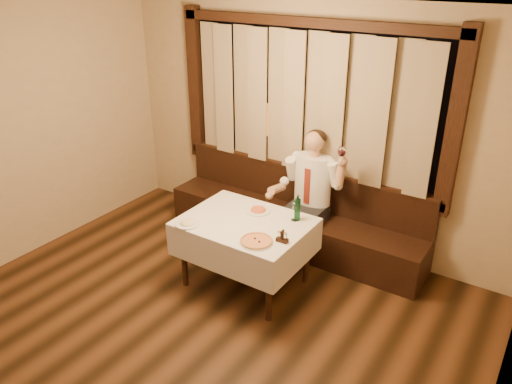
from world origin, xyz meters
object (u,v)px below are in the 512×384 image
Objects in this scene: banquette at (294,220)px; pizza at (256,241)px; cruet_caddy at (282,238)px; pasta_cream at (187,222)px; dining_table at (245,230)px; pasta_red at (258,208)px; green_bottle at (297,209)px; seated_man at (310,186)px.

pizza is (0.33, -1.31, 0.46)m from banquette.
cruet_caddy is (0.19, 0.14, 0.03)m from pizza.
pasta_cream is 0.98m from cruet_caddy.
cruet_caddy reaches higher than dining_table.
green_bottle is (0.43, 0.06, 0.09)m from pasta_red.
seated_man is at bearing 70.35° from pasta_red.
dining_table is at bearing 162.11° from cruet_caddy.
green_bottle reaches higher than pasta_cream.
dining_table is 0.57m from green_bottle.
green_bottle is 2.37× the size of cruet_caddy.
pasta_red is 2.17× the size of cruet_caddy.
green_bottle is at bearing -59.32° from banquette.
cruet_caddy reaches higher than pasta_red.
banquette is 26.58× the size of cruet_caddy.
seated_man is at bearing 93.91° from pizza.
banquette is 1.08m from dining_table.
green_bottle reaches higher than pasta_red.
green_bottle is (0.43, 0.31, 0.23)m from dining_table.
banquette is at bearing 103.93° from pizza.
pasta_red is at bearing 140.87° from cruet_caddy.
cruet_caddy is at bearing 13.57° from pasta_cream.
cruet_caddy is at bearing -75.59° from seated_man.
banquette is 12.91× the size of pasta_cream.
pizza is (0.33, -0.29, 0.12)m from dining_table.
pizza is at bearing -145.96° from cruet_caddy.
banquette is 1.43m from pizza.
pasta_red is (-0.00, -0.78, 0.48)m from banquette.
pasta_red is at bearing 55.23° from pasta_cream.
cruet_caddy is (0.52, -1.17, 0.49)m from banquette.
seated_man is (0.68, 1.31, 0.06)m from pasta_cream.
pasta_cream is 2.06× the size of cruet_caddy.
dining_table is 0.59m from pasta_cream.
pizza is at bearing -99.64° from green_bottle.
pasta_red reaches higher than dining_table.
green_bottle reaches higher than cruet_caddy.
pasta_cream is at bearing -139.16° from dining_table.
pizza is at bearing -86.09° from seated_man.
banquette reaches higher than pasta_cream.
cruet_caddy reaches higher than pasta_cream.
seated_man reaches higher than pasta_red.
pizza is at bearing 6.66° from pasta_cream.
seated_man is (0.24, -0.09, 0.54)m from banquette.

